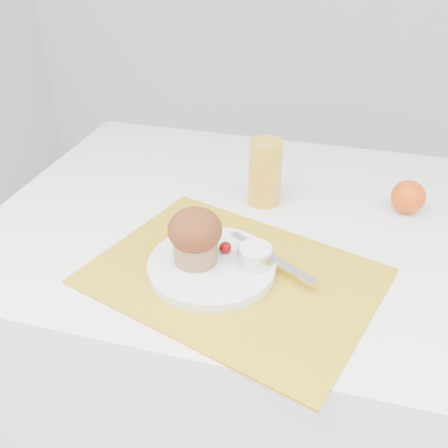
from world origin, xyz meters
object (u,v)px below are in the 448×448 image
(plate, at_px, (212,266))
(muffin, at_px, (195,235))
(table, at_px, (275,349))
(juice_glass, at_px, (265,173))
(orange, at_px, (408,197))

(plate, relative_size, muffin, 2.25)
(table, xyz_separation_m, juice_glass, (-0.06, 0.06, 0.45))
(plate, xyz_separation_m, juice_glass, (0.04, 0.26, 0.06))
(plate, distance_m, orange, 0.45)
(plate, bearing_deg, juice_glass, 81.69)
(table, relative_size, juice_glass, 8.55)
(orange, xyz_separation_m, juice_glass, (-0.29, -0.04, 0.04))
(orange, bearing_deg, juice_glass, -172.43)
(plate, xyz_separation_m, muffin, (-0.03, -0.00, 0.06))
(table, distance_m, plate, 0.45)
(plate, bearing_deg, table, 63.99)
(juice_glass, relative_size, muffin, 1.42)
(table, bearing_deg, muffin, -122.07)
(muffin, bearing_deg, table, 57.93)
(table, bearing_deg, orange, 23.43)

